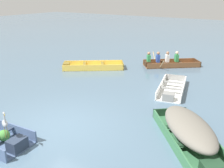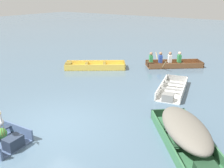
{
  "view_description": "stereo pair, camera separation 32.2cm",
  "coord_description": "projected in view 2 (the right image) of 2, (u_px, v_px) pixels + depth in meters",
  "views": [
    {
      "loc": [
        5.4,
        -5.02,
        4.07
      ],
      "look_at": [
        -0.21,
        3.56,
        0.35
      ],
      "focal_mm": 40.0,
      "sensor_mm": 36.0,
      "label": 1
    },
    {
      "loc": [
        5.67,
        -4.84,
        4.07
      ],
      "look_at": [
        -0.21,
        3.56,
        0.35
      ],
      "focal_mm": 40.0,
      "sensor_mm": 36.0,
      "label": 2
    }
  ],
  "objects": [
    {
      "name": "skiff_yellow_near_moored",
      "position": [
        93.0,
        66.0,
        14.41
      ],
      "size": [
        3.39,
        2.86,
        0.35
      ],
      "color": "#E5BC47",
      "rests_on": "ground"
    },
    {
      "name": "skiff_white_far_moored",
      "position": [
        172.0,
        90.0,
        10.88
      ],
      "size": [
        1.62,
        2.9,
        0.34
      ],
      "color": "white",
      "rests_on": "ground"
    },
    {
      "name": "rowboat_wooden_brown_with_crew",
      "position": [
        170.0,
        63.0,
        14.73
      ],
      "size": [
        3.16,
        2.86,
        0.89
      ],
      "color": "brown",
      "rests_on": "ground"
    },
    {
      "name": "heron_on_dinghy",
      "position": [
        1.0,
        121.0,
        6.7
      ],
      "size": [
        0.44,
        0.27,
        0.84
      ],
      "color": "olive",
      "rests_on": "dinghy_slate_blue_foreground"
    },
    {
      "name": "ground_plane",
      "position": [
        55.0,
        126.0,
        8.17
      ],
      "size": [
        80.0,
        80.0,
        0.0
      ],
      "primitive_type": "plane",
      "color": "slate"
    },
    {
      "name": "skiff_green_mid_moored",
      "position": [
        185.0,
        130.0,
        7.08
      ],
      "size": [
        2.98,
        3.22,
        0.75
      ],
      "color": "#387047",
      "rests_on": "ground"
    }
  ]
}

